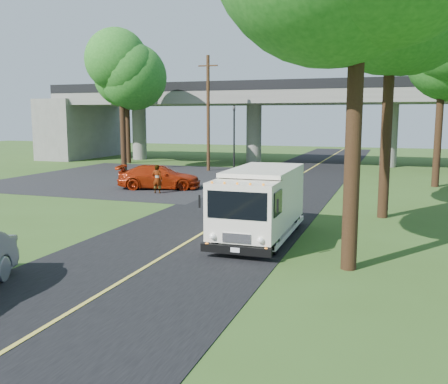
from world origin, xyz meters
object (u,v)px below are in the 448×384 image
at_px(utility_pole, 208,113).
at_px(pedestrian, 157,179).
at_px(tree_right_far, 448,48).
at_px(tree_left_far, 128,82).
at_px(tree_left_lot, 122,70).
at_px(red_sedan, 159,177).
at_px(step_van, 260,202).
at_px(traffic_signal, 234,130).

height_order(utility_pole, pedestrian, utility_pole).
relative_size(tree_right_far, tree_left_far, 1.11).
bearing_deg(pedestrian, utility_pole, -87.20).
bearing_deg(utility_pole, tree_left_lot, -161.03).
bearing_deg(utility_pole, pedestrian, -82.87).
height_order(tree_right_far, red_sedan, tree_right_far).
bearing_deg(tree_right_far, tree_left_far, 162.90).
xyz_separation_m(tree_right_far, step_van, (-7.01, -16.25, -6.96)).
relative_size(tree_left_far, red_sedan, 2.01).
distance_m(traffic_signal, tree_left_lot, 10.01).
height_order(tree_right_far, tree_left_lot, tree_right_far).
relative_size(tree_left_far, step_van, 1.67).
xyz_separation_m(tree_left_far, step_van, (18.99, -24.25, -6.11)).
bearing_deg(utility_pole, tree_right_far, -14.00).
relative_size(tree_left_lot, pedestrian, 6.42).
distance_m(traffic_signal, tree_right_far, 17.18).
bearing_deg(tree_left_lot, traffic_signal, 28.11).
height_order(tree_left_far, step_van, tree_left_far).
height_order(traffic_signal, pedestrian, traffic_signal).
height_order(step_van, pedestrian, step_van).
xyz_separation_m(utility_pole, red_sedan, (0.79, -10.35, -3.88)).
bearing_deg(step_van, utility_pole, 114.85).
bearing_deg(traffic_signal, utility_pole, -126.87).
distance_m(tree_right_far, pedestrian, 18.69).
distance_m(tree_left_far, pedestrian, 20.35).
distance_m(utility_pole, tree_left_lot, 7.43).
bearing_deg(step_van, tree_right_far, 66.12).
height_order(tree_left_lot, step_van, tree_left_lot).
distance_m(tree_left_far, step_van, 31.41).
height_order(tree_left_lot, tree_left_far, tree_left_lot).
xyz_separation_m(utility_pole, tree_left_lot, (-6.29, -2.16, 3.31)).
bearing_deg(pedestrian, red_sedan, -71.60).
distance_m(tree_right_far, step_van, 19.02).
bearing_deg(tree_left_lot, red_sedan, -49.14).
distance_m(traffic_signal, pedestrian, 14.28).
bearing_deg(tree_left_lot, step_van, -48.77).
xyz_separation_m(tree_right_far, pedestrian, (-15.19, -7.91, -7.48)).
height_order(traffic_signal, red_sedan, traffic_signal).
xyz_separation_m(tree_right_far, tree_left_far, (-26.00, 8.00, -0.85)).
bearing_deg(tree_left_far, tree_left_lot, -63.43).
bearing_deg(tree_left_far, utility_pole, -22.43).
height_order(traffic_signal, tree_left_lot, tree_left_lot).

